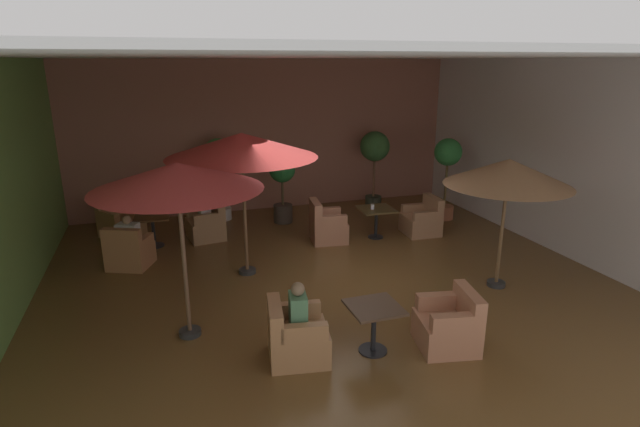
{
  "coord_description": "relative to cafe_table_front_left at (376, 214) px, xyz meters",
  "views": [
    {
      "loc": [
        -2.75,
        -8.01,
        3.84
      ],
      "look_at": [
        0.0,
        0.51,
        1.13
      ],
      "focal_mm": 28.3,
      "sensor_mm": 36.0,
      "label": 1
    }
  ],
  "objects": [
    {
      "name": "armchair_mid_center_south",
      "position": [
        -5.24,
        -0.11,
        -0.25
      ],
      "size": [
        0.95,
        0.94,
        0.85
      ],
      "color": "#B47347",
      "rests_on": "ground_plane"
    },
    {
      "name": "patron_blue_shirt",
      "position": [
        -5.22,
        -0.07,
        0.12
      ],
      "size": [
        0.47,
        0.39,
        0.62
      ],
      "color": "silver",
      "rests_on": "ground_plane"
    },
    {
      "name": "cafe_table_front_right",
      "position": [
        -1.95,
        -4.3,
        -0.04
      ],
      "size": [
        0.7,
        0.7,
        0.69
      ],
      "color": "black",
      "rests_on": "ground_plane"
    },
    {
      "name": "armchair_mid_center_north",
      "position": [
        -3.63,
        1.13,
        -0.24
      ],
      "size": [
        0.84,
        0.91,
        0.82
      ],
      "color": "#A7774F",
      "rests_on": "ground_plane"
    },
    {
      "name": "wall_back_brick",
      "position": [
        -1.77,
        3.15,
        1.4
      ],
      "size": [
        10.18,
        0.08,
        3.9
      ],
      "primitive_type": "cube",
      "color": "#9C604C",
      "rests_on": "ground_plane"
    },
    {
      "name": "potted_tree_right_corner",
      "position": [
        0.86,
        2.12,
        0.96
      ],
      "size": [
        0.78,
        0.78,
        2.1
      ],
      "color": "#323729",
      "rests_on": "ground_plane"
    },
    {
      "name": "patio_umbrella_center_beige",
      "position": [
        -4.32,
        -3.08,
        1.81
      ],
      "size": [
        2.3,
        2.3,
        2.56
      ],
      "color": "#2D2D2D",
      "rests_on": "ground_plane"
    },
    {
      "name": "ceiling_slab",
      "position": [
        -1.77,
        -1.89,
        3.38
      ],
      "size": [
        10.18,
        10.16,
        0.06
      ],
      "primitive_type": "cube",
      "color": "silver",
      "rests_on": "wall_back_brick"
    },
    {
      "name": "armchair_front_right_east",
      "position": [
        -0.89,
        -4.5,
        -0.24
      ],
      "size": [
        0.9,
        0.92,
        0.83
      ],
      "color": "#B47252",
      "rests_on": "ground_plane"
    },
    {
      "name": "potted_tree_left_corner",
      "position": [
        -3.13,
        2.45,
        0.94
      ],
      "size": [
        0.83,
        0.83,
        2.06
      ],
      "color": "silver",
      "rests_on": "ground_plane"
    },
    {
      "name": "patron_by_window",
      "position": [
        -3.67,
        1.12,
        0.16
      ],
      "size": [
        0.27,
        0.36,
        0.62
      ],
      "color": "silver",
      "rests_on": "ground_plane"
    },
    {
      "name": "potted_tree_mid_right",
      "position": [
        -1.72,
        1.77,
        0.48
      ],
      "size": [
        0.64,
        0.64,
        1.66
      ],
      "color": "#3D322A",
      "rests_on": "ground_plane"
    },
    {
      "name": "ground_plane",
      "position": [
        -1.77,
        -1.89,
        -0.57
      ],
      "size": [
        10.18,
        10.16,
        0.02
      ],
      "primitive_type": "cube",
      "color": "brown"
    },
    {
      "name": "wall_right_plain",
      "position": [
        3.27,
        -1.89,
        1.4
      ],
      "size": [
        0.08,
        10.16,
        3.9
      ],
      "primitive_type": "cube",
      "color": "silver",
      "rests_on": "ground_plane"
    },
    {
      "name": "armchair_front_left_east",
      "position": [
        -1.13,
        0.14,
        -0.22
      ],
      "size": [
        0.84,
        0.85,
        0.92
      ],
      "color": "#B27454",
      "rests_on": "ground_plane"
    },
    {
      "name": "potted_tree_mid_left",
      "position": [
        2.23,
        0.79,
        0.84
      ],
      "size": [
        0.67,
        0.67,
        2.04
      ],
      "color": "#AD613F",
      "rests_on": "ground_plane"
    },
    {
      "name": "patio_umbrella_tall_red",
      "position": [
        1.0,
        -3.02,
        1.5
      ],
      "size": [
        2.12,
        2.12,
        2.29
      ],
      "color": "#2D2D2D",
      "rests_on": "ground_plane"
    },
    {
      "name": "armchair_front_left_north",
      "position": [
        1.14,
        -0.07,
        -0.24
      ],
      "size": [
        0.8,
        0.82,
        0.87
      ],
      "color": "#AC7954",
      "rests_on": "ground_plane"
    },
    {
      "name": "armchair_front_right_north",
      "position": [
        -3.0,
        -4.13,
        -0.24
      ],
      "size": [
        0.88,
        0.86,
        0.81
      ],
      "color": "#A87247",
      "rests_on": "ground_plane"
    },
    {
      "name": "patron_with_friend",
      "position": [
        -2.97,
        -4.14,
        0.18
      ],
      "size": [
        0.28,
        0.38,
        0.66
      ],
      "color": "#4F7E55",
      "rests_on": "ground_plane"
    },
    {
      "name": "cafe_table_front_left",
      "position": [
        0.0,
        0.0,
        0.0
      ],
      "size": [
        0.79,
        0.79,
        0.69
      ],
      "color": "black",
      "rests_on": "ground_plane"
    },
    {
      "name": "patio_umbrella_near_wall",
      "position": [
        -3.13,
        -1.1,
        1.86
      ],
      "size": [
        2.69,
        2.69,
        2.65
      ],
      "color": "#2D2D2D",
      "rests_on": "ground_plane"
    },
    {
      "name": "cafe_table_mid_center",
      "position": [
        -4.78,
        0.96,
        -0.03
      ],
      "size": [
        0.78,
        0.78,
        0.69
      ],
      "color": "black",
      "rests_on": "ground_plane"
    },
    {
      "name": "armchair_mid_center_east",
      "position": [
        -5.49,
        1.88,
        -0.24
      ],
      "size": [
        1.08,
        1.08,
        0.83
      ],
      "color": "#AD7546",
      "rests_on": "ground_plane"
    },
    {
      "name": "iced_drink_cup",
      "position": [
        -0.11,
        -0.02,
        0.19
      ],
      "size": [
        0.08,
        0.08,
        0.11
      ],
      "primitive_type": "cylinder",
      "color": "white",
      "rests_on": "cafe_table_front_left"
    }
  ]
}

